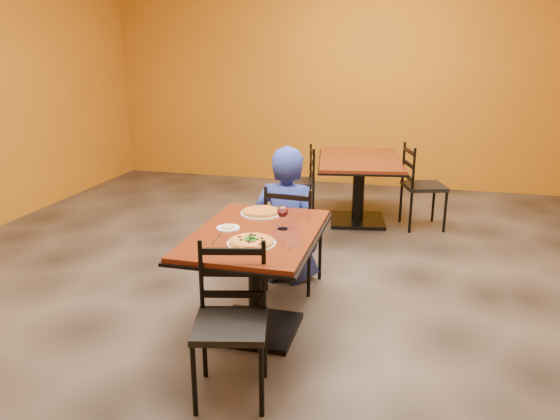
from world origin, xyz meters
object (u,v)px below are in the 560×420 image
(plate_main, at_px, (252,243))
(table_second, at_px, (359,174))
(chair_second_right, at_px, (424,187))
(wine_glass, at_px, (283,216))
(pizza_far, at_px, (261,211))
(table_main, at_px, (257,258))
(chair_main_near, at_px, (230,327))
(plate_far, at_px, (261,213))
(chair_main_far, at_px, (294,235))
(diner, at_px, (287,213))
(pizza_main, at_px, (252,241))
(chair_second_left, at_px, (297,183))
(side_plate, at_px, (228,228))

(plate_main, bearing_deg, table_second, 83.15)
(chair_second_right, relative_size, wine_glass, 5.18)
(pizza_far, bearing_deg, table_main, -78.65)
(chair_main_near, bearing_deg, plate_far, 83.95)
(chair_main_far, distance_m, wine_glass, 0.84)
(plate_main, bearing_deg, table_main, 100.06)
(diner, bearing_deg, table_main, 93.94)
(table_second, distance_m, chair_main_near, 3.44)
(chair_main_far, distance_m, chair_second_right, 2.13)
(chair_second_right, xyz_separation_m, pizza_main, (-1.07, -2.92, 0.31))
(chair_second_left, bearing_deg, wine_glass, -6.65)
(chair_second_left, xyz_separation_m, plate_far, (0.24, -2.29, 0.33))
(plate_far, height_order, side_plate, same)
(chair_main_near, height_order, pizza_main, chair_main_near)
(chair_main_near, height_order, chair_second_right, chair_second_right)
(diner, xyz_separation_m, plate_main, (0.07, -1.22, 0.17))
(side_plate, bearing_deg, chair_second_right, 63.93)
(wine_glass, bearing_deg, table_main, -149.83)
(pizza_main, relative_size, side_plate, 1.77)
(chair_main_far, xyz_separation_m, chair_second_left, (-0.39, 1.85, -0.02))
(table_main, relative_size, chair_second_left, 1.45)
(chair_main_far, bearing_deg, table_second, -96.00)
(table_second, bearing_deg, diner, -103.96)
(plate_main, bearing_deg, diner, 93.31)
(table_second, xyz_separation_m, chair_main_far, (-0.32, -1.85, -0.12))
(pizza_main, bearing_deg, plate_far, 100.86)
(plate_main, distance_m, pizza_far, 0.64)
(pizza_far, bearing_deg, wine_glass, -51.19)
(table_second, distance_m, chair_second_left, 0.73)
(plate_main, xyz_separation_m, pizza_far, (-0.12, 0.63, 0.02))
(chair_main_far, relative_size, side_plate, 5.54)
(plate_far, distance_m, side_plate, 0.40)
(plate_main, distance_m, pizza_main, 0.02)
(chair_main_near, distance_m, pizza_main, 0.60)
(chair_second_right, distance_m, pizza_main, 3.13)
(wine_glass, bearing_deg, plate_main, -109.31)
(chair_second_right, relative_size, diner, 0.80)
(pizza_main, distance_m, pizza_far, 0.64)
(diner, relative_size, pizza_main, 4.10)
(table_second, xyz_separation_m, wine_glass, (-0.23, -2.59, 0.28))
(chair_second_left, bearing_deg, table_second, 72.81)
(diner, distance_m, plate_main, 1.24)
(side_plate, distance_m, wine_glass, 0.38)
(chair_main_near, bearing_deg, table_second, 71.08)
(chair_main_near, bearing_deg, wine_glass, 70.37)
(pizza_main, distance_m, plate_far, 0.64)
(table_main, bearing_deg, wine_glass, 30.17)
(chair_main_near, xyz_separation_m, plate_main, (-0.03, 0.50, 0.31))
(plate_main, height_order, pizza_main, pizza_main)
(table_main, distance_m, side_plate, 0.28)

